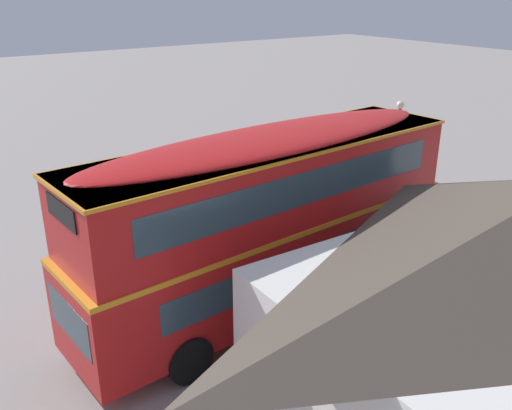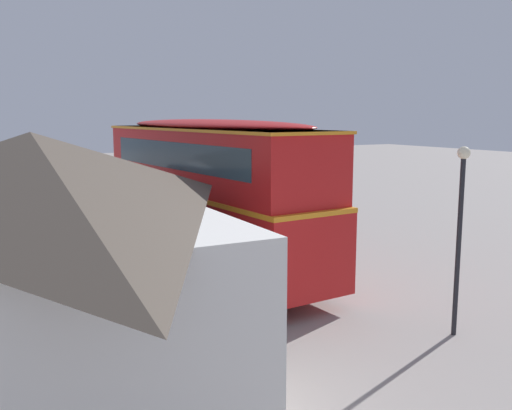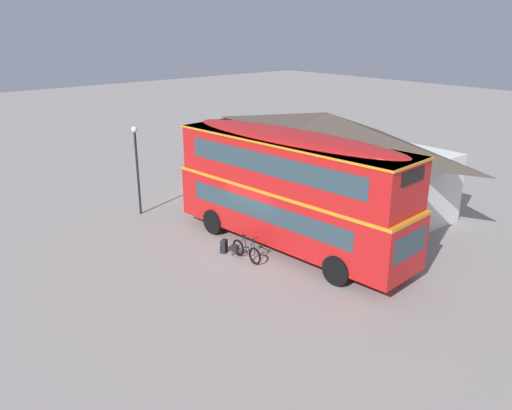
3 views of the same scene
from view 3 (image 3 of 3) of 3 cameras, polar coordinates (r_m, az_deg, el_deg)
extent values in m
plane|color=gray|center=(21.57, 0.44, -4.35)|extent=(120.00, 120.00, 0.00)
cylinder|color=black|center=(20.20, 12.94, -4.89)|extent=(1.12, 0.36, 1.10)
cylinder|color=black|center=(18.39, 8.89, -7.12)|extent=(1.12, 0.36, 1.10)
cylinder|color=black|center=(24.04, -0.38, -0.39)|extent=(1.12, 0.36, 1.10)
cylinder|color=black|center=(22.54, -4.70, -1.83)|extent=(1.12, 0.36, 1.10)
cube|color=red|center=(20.76, 3.67, -0.85)|extent=(10.82, 3.27, 2.10)
cube|color=orange|center=(20.41, 3.74, 1.99)|extent=(10.84, 3.29, 0.12)
cube|color=red|center=(20.14, 3.80, 4.65)|extent=(10.50, 3.19, 1.90)
ellipsoid|color=red|center=(19.90, 3.86, 7.52)|extent=(10.28, 3.13, 0.36)
cube|color=#2D424C|center=(17.87, 16.57, -4.25)|extent=(0.21, 2.05, 0.90)
cube|color=black|center=(17.16, 16.90, 3.03)|extent=(0.16, 1.38, 0.44)
cube|color=#2D424C|center=(19.92, 0.89, -0.78)|extent=(8.30, 0.64, 0.76)
cube|color=#2D424C|center=(19.23, 1.40, 4.44)|extent=(8.73, 0.67, 0.80)
cube|color=#2D424C|center=(21.67, 5.47, 0.82)|extent=(8.30, 0.64, 0.76)
cube|color=#2D424C|center=(21.00, 6.02, 5.63)|extent=(8.73, 0.67, 0.80)
cube|color=orange|center=(19.93, 3.86, 7.18)|extent=(10.61, 3.28, 0.08)
torus|color=black|center=(19.73, -0.14, -5.64)|extent=(0.68, 0.08, 0.68)
torus|color=black|center=(20.43, -1.97, -4.73)|extent=(0.68, 0.08, 0.68)
cylinder|color=#B2B2B7|center=(19.73, -0.14, -5.64)|extent=(0.05, 0.10, 0.05)
cylinder|color=#B2B2B7|center=(20.43, -1.97, -4.73)|extent=(0.05, 0.10, 0.05)
cylinder|color=black|center=(19.79, -0.65, -4.63)|extent=(0.45, 0.04, 0.72)
cylinder|color=black|center=(19.71, -0.78, -3.66)|extent=(0.56, 0.04, 0.06)
cylinder|color=black|center=(20.00, -1.17, -4.40)|extent=(0.18, 0.04, 0.69)
cylinder|color=black|center=(20.26, -1.51, -5.04)|extent=(0.53, 0.03, 0.09)
cylinder|color=black|center=(20.17, -1.64, -4.10)|extent=(0.40, 0.03, 0.63)
cylinder|color=black|center=(19.61, -0.20, -4.77)|extent=(0.09, 0.03, 0.64)
cylinder|color=black|center=(19.49, -0.26, -3.75)|extent=(0.03, 0.46, 0.03)
ellipsoid|color=black|center=(19.91, -1.34, -3.35)|extent=(0.26, 0.10, 0.06)
cube|color=black|center=(20.32, -2.29, -4.81)|extent=(0.28, 0.14, 0.32)
cylinder|color=#338CBF|center=(19.79, -0.65, -4.63)|extent=(0.07, 0.07, 0.18)
cube|color=black|center=(20.78, -3.55, -4.56)|extent=(0.36, 0.40, 0.52)
ellipsoid|color=black|center=(20.68, -3.57, -3.91)|extent=(0.34, 0.38, 0.10)
cube|color=black|center=(20.85, -3.85, -4.72)|extent=(0.16, 0.22, 0.18)
cylinder|color=black|center=(20.67, -3.35, -4.70)|extent=(0.05, 0.05, 0.42)
cylinder|color=black|center=(20.83, -3.17, -4.50)|extent=(0.05, 0.05, 0.42)
cylinder|color=green|center=(20.53, -2.73, -5.31)|extent=(0.07, 0.07, 0.23)
cylinder|color=black|center=(20.48, -2.74, -4.98)|extent=(0.04, 0.04, 0.03)
cube|color=silver|center=(26.65, 7.48, 3.79)|extent=(12.30, 5.80, 3.18)
pyramid|color=#4C4238|center=(26.13, 7.70, 8.60)|extent=(12.71, 6.21, 1.38)
cube|color=#3D2319|center=(24.95, 3.06, 1.54)|extent=(1.10, 0.07, 2.10)
cube|color=#2D424C|center=(26.98, -1.26, 4.50)|extent=(1.10, 0.07, 0.90)
cube|color=#2D424C|center=(22.69, 8.25, 1.39)|extent=(1.10, 0.07, 0.90)
cylinder|color=black|center=(24.99, -12.90, 3.36)|extent=(0.11, 0.11, 3.99)
sphere|color=#F2E5BF|center=(24.51, -13.27, 8.11)|extent=(0.28, 0.28, 0.28)
camera|label=1|loc=(24.75, 35.95, 14.47)|focal=38.76mm
camera|label=2|loc=(36.63, -5.92, 13.37)|focal=39.68mm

